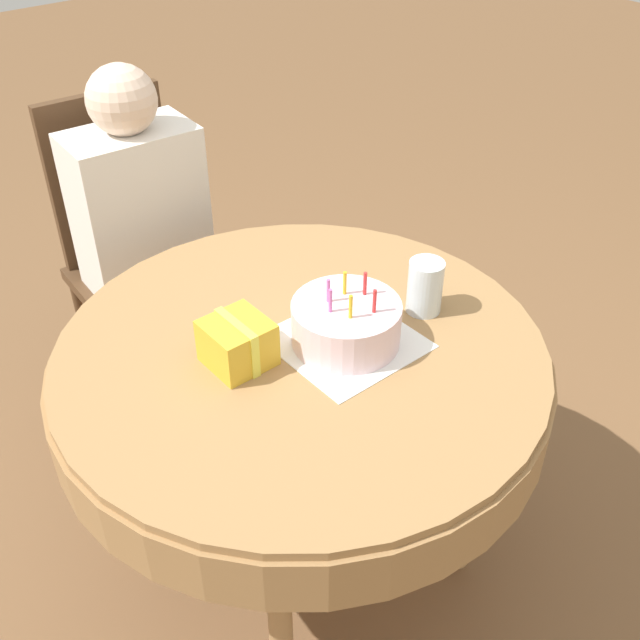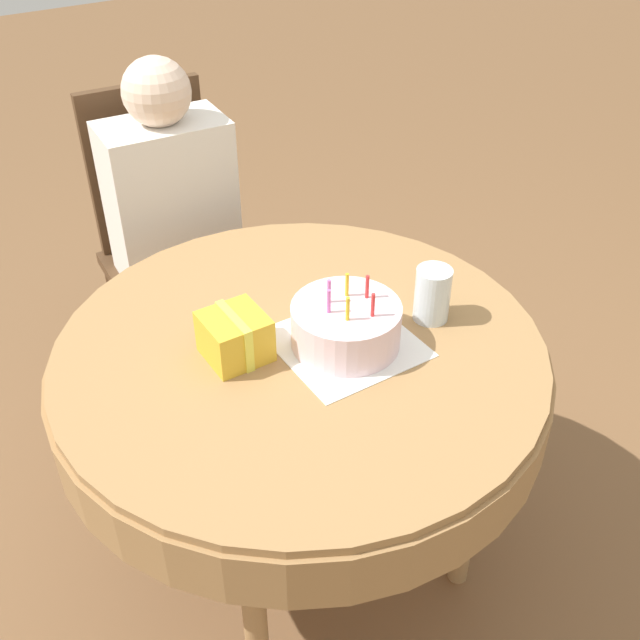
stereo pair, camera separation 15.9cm
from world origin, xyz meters
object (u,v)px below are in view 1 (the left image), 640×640
at_px(drinking_glass, 425,287).
at_px(gift_box, 237,343).
at_px(person, 145,222).
at_px(birthday_cake, 346,323).
at_px(chair, 137,251).

distance_m(drinking_glass, gift_box, 0.45).
distance_m(person, gift_box, 0.74).
distance_m(person, birthday_cake, 0.82).
relative_size(chair, gift_box, 7.49).
distance_m(chair, drinking_glass, 1.00).
relative_size(person, gift_box, 8.47).
height_order(birthday_cake, gift_box, birthday_cake).
bearing_deg(drinking_glass, gift_box, 164.91).
relative_size(chair, birthday_cake, 4.19).
relative_size(drinking_glass, gift_box, 0.97).
bearing_deg(drinking_glass, person, 107.55).
xyz_separation_m(birthday_cake, drinking_glass, (0.22, -0.02, 0.01)).
relative_size(person, drinking_glass, 8.77).
bearing_deg(drinking_glass, birthday_cake, 173.60).
xyz_separation_m(birthday_cake, gift_box, (-0.22, 0.09, -0.00)).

